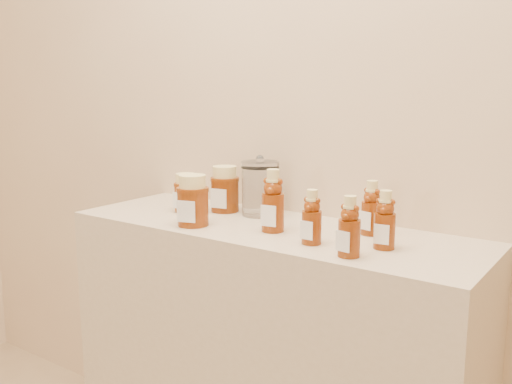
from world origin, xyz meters
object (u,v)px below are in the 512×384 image
Objects in this scene: glass_canister at (260,186)px; bear_bottle_front_left at (312,213)px; display_table at (269,374)px; bear_bottle_back_left at (273,196)px; honey_jar_left at (186,193)px.

bear_bottle_front_left is at bearing -33.37° from glass_canister.
bear_bottle_front_left is 0.87× the size of glass_canister.
glass_canister reaches higher than display_table.
bear_bottle_front_left is (0.18, -0.09, 0.53)m from display_table.
bear_bottle_front_left is (0.15, -0.05, -0.02)m from bear_bottle_back_left.
bear_bottle_back_left is at bearing -46.90° from display_table.
glass_canister reaches higher than honey_jar_left.
display_table is at bearing -44.49° from glass_canister.
display_table is 0.55m from bear_bottle_back_left.
bear_bottle_back_left is at bearing 161.94° from bear_bottle_front_left.
glass_canister is (-0.10, 0.10, 0.54)m from display_table.
bear_bottle_back_left reaches higher than bear_bottle_front_left.
glass_canister is at bearing 15.62° from honey_jar_left.
display_table is 0.56m from glass_canister.
bear_bottle_back_left is 1.07× the size of glass_canister.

